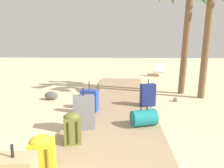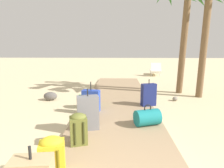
{
  "view_description": "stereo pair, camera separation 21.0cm",
  "coord_description": "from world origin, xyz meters",
  "px_view_note": "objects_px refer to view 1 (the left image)",
  "views": [
    {
      "loc": [
        0.26,
        -0.67,
        1.63
      ],
      "look_at": [
        -0.18,
        5.09,
        0.55
      ],
      "focal_mm": 30.25,
      "sensor_mm": 36.0,
      "label": 1
    },
    {
      "loc": [
        0.05,
        -0.68,
        1.63
      ],
      "look_at": [
        -0.18,
        5.09,
        0.55
      ],
      "focal_mm": 30.25,
      "sensor_mm": 36.0,
      "label": 2
    }
  ],
  "objects_px": {
    "suitcase_grey": "(84,112)",
    "suitcase_navy": "(148,95)",
    "backpack_yellow": "(42,154)",
    "duffel_bag_green": "(86,100)",
    "backpack_olive": "(72,127)",
    "lounge_chair": "(159,70)",
    "duffel_bag_teal": "(144,118)",
    "suitcase_blue": "(89,100)"
  },
  "relations": [
    {
      "from": "suitcase_grey",
      "to": "backpack_yellow",
      "type": "height_order",
      "value": "suitcase_grey"
    },
    {
      "from": "backpack_olive",
      "to": "duffel_bag_teal",
      "type": "xyz_separation_m",
      "value": [
        1.25,
        0.81,
        -0.11
      ]
    },
    {
      "from": "suitcase_blue",
      "to": "duffel_bag_green",
      "type": "distance_m",
      "value": 0.55
    },
    {
      "from": "backpack_olive",
      "to": "lounge_chair",
      "type": "relative_size",
      "value": 0.33
    },
    {
      "from": "suitcase_navy",
      "to": "suitcase_blue",
      "type": "bearing_deg",
      "value": -160.69
    },
    {
      "from": "duffel_bag_green",
      "to": "lounge_chair",
      "type": "xyz_separation_m",
      "value": [
        3.13,
        6.75,
        0.09
      ]
    },
    {
      "from": "backpack_olive",
      "to": "suitcase_grey",
      "type": "bearing_deg",
      "value": 83.59
    },
    {
      "from": "backpack_yellow",
      "to": "duffel_bag_green",
      "type": "height_order",
      "value": "backpack_yellow"
    },
    {
      "from": "lounge_chair",
      "to": "backpack_yellow",
      "type": "bearing_deg",
      "value": -107.41
    },
    {
      "from": "backpack_yellow",
      "to": "duffel_bag_green",
      "type": "bearing_deg",
      "value": 91.57
    },
    {
      "from": "duffel_bag_green",
      "to": "backpack_olive",
      "type": "xyz_separation_m",
      "value": [
        0.23,
        -2.16,
        0.12
      ]
    },
    {
      "from": "suitcase_grey",
      "to": "suitcase_blue",
      "type": "relative_size",
      "value": 1.08
    },
    {
      "from": "backpack_yellow",
      "to": "suitcase_grey",
      "type": "bearing_deg",
      "value": 81.49
    },
    {
      "from": "suitcase_grey",
      "to": "duffel_bag_teal",
      "type": "relative_size",
      "value": 1.4
    },
    {
      "from": "backpack_yellow",
      "to": "backpack_olive",
      "type": "xyz_separation_m",
      "value": [
        0.14,
        0.82,
        0.0
      ]
    },
    {
      "from": "duffel_bag_green",
      "to": "lounge_chair",
      "type": "height_order",
      "value": "lounge_chair"
    },
    {
      "from": "suitcase_grey",
      "to": "lounge_chair",
      "type": "distance_m",
      "value": 8.8
    },
    {
      "from": "backpack_yellow",
      "to": "suitcase_navy",
      "type": "distance_m",
      "value": 3.42
    },
    {
      "from": "duffel_bag_green",
      "to": "suitcase_navy",
      "type": "height_order",
      "value": "suitcase_navy"
    },
    {
      "from": "lounge_chair",
      "to": "duffel_bag_teal",
      "type": "bearing_deg",
      "value": -101.58
    },
    {
      "from": "backpack_olive",
      "to": "lounge_chair",
      "type": "bearing_deg",
      "value": 71.93
    },
    {
      "from": "duffel_bag_teal",
      "to": "backpack_yellow",
      "type": "bearing_deg",
      "value": -130.38
    },
    {
      "from": "duffel_bag_green",
      "to": "duffel_bag_teal",
      "type": "bearing_deg",
      "value": -42.32
    },
    {
      "from": "suitcase_grey",
      "to": "suitcase_blue",
      "type": "xyz_separation_m",
      "value": [
        -0.1,
        1.08,
        -0.06
      ]
    },
    {
      "from": "lounge_chair",
      "to": "suitcase_grey",
      "type": "bearing_deg",
      "value": -108.83
    },
    {
      "from": "suitcase_grey",
      "to": "backpack_yellow",
      "type": "xyz_separation_m",
      "value": [
        -0.21,
        -1.4,
        -0.06
      ]
    },
    {
      "from": "suitcase_blue",
      "to": "duffel_bag_green",
      "type": "height_order",
      "value": "suitcase_blue"
    },
    {
      "from": "suitcase_blue",
      "to": "suitcase_navy",
      "type": "bearing_deg",
      "value": 19.31
    },
    {
      "from": "backpack_olive",
      "to": "lounge_chair",
      "type": "distance_m",
      "value": 9.37
    },
    {
      "from": "suitcase_grey",
      "to": "suitcase_blue",
      "type": "distance_m",
      "value": 1.09
    },
    {
      "from": "suitcase_blue",
      "to": "duffel_bag_teal",
      "type": "bearing_deg",
      "value": -33.23
    },
    {
      "from": "suitcase_grey",
      "to": "backpack_yellow",
      "type": "distance_m",
      "value": 1.42
    },
    {
      "from": "suitcase_grey",
      "to": "duffel_bag_green",
      "type": "height_order",
      "value": "suitcase_grey"
    },
    {
      "from": "duffel_bag_teal",
      "to": "lounge_chair",
      "type": "xyz_separation_m",
      "value": [
        1.66,
        8.09,
        0.08
      ]
    },
    {
      "from": "duffel_bag_green",
      "to": "lounge_chair",
      "type": "bearing_deg",
      "value": 65.1
    },
    {
      "from": "suitcase_grey",
      "to": "lounge_chair",
      "type": "height_order",
      "value": "suitcase_grey"
    },
    {
      "from": "suitcase_navy",
      "to": "backpack_olive",
      "type": "distance_m",
      "value": 2.64
    },
    {
      "from": "suitcase_blue",
      "to": "lounge_chair",
      "type": "height_order",
      "value": "suitcase_blue"
    },
    {
      "from": "duffel_bag_green",
      "to": "suitcase_grey",
      "type": "bearing_deg",
      "value": -79.58
    },
    {
      "from": "suitcase_grey",
      "to": "suitcase_navy",
      "type": "height_order",
      "value": "suitcase_grey"
    },
    {
      "from": "duffel_bag_green",
      "to": "backpack_olive",
      "type": "bearing_deg",
      "value": -84.01
    },
    {
      "from": "backpack_yellow",
      "to": "duffel_bag_teal",
      "type": "distance_m",
      "value": 2.15
    }
  ]
}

